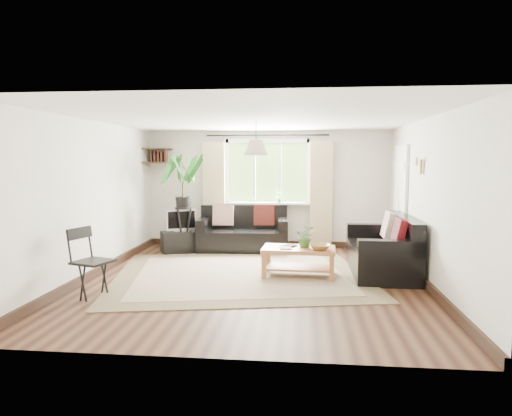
# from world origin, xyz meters

# --- Properties ---
(floor) EXTENTS (5.50, 5.50, 0.00)m
(floor) POSITION_xyz_m (0.00, 0.00, 0.00)
(floor) COLOR black
(floor) RESTS_ON ground
(ceiling) EXTENTS (5.50, 5.50, 0.00)m
(ceiling) POSITION_xyz_m (0.00, 0.00, 2.40)
(ceiling) COLOR white
(ceiling) RESTS_ON floor
(wall_back) EXTENTS (5.00, 0.02, 2.40)m
(wall_back) POSITION_xyz_m (0.00, 2.75, 1.20)
(wall_back) COLOR beige
(wall_back) RESTS_ON floor
(wall_front) EXTENTS (5.00, 0.02, 2.40)m
(wall_front) POSITION_xyz_m (0.00, -2.75, 1.20)
(wall_front) COLOR beige
(wall_front) RESTS_ON floor
(wall_left) EXTENTS (0.02, 5.50, 2.40)m
(wall_left) POSITION_xyz_m (-2.50, 0.00, 1.20)
(wall_left) COLOR beige
(wall_left) RESTS_ON floor
(wall_right) EXTENTS (0.02, 5.50, 2.40)m
(wall_right) POSITION_xyz_m (2.50, 0.00, 1.20)
(wall_right) COLOR beige
(wall_right) RESTS_ON floor
(rug) EXTENTS (4.39, 3.95, 0.02)m
(rug) POSITION_xyz_m (-0.24, 0.28, 0.01)
(rug) COLOR beige
(rug) RESTS_ON floor
(window) EXTENTS (2.50, 0.16, 2.16)m
(window) POSITION_xyz_m (0.00, 2.71, 1.55)
(window) COLOR white
(window) RESTS_ON wall_back
(door) EXTENTS (0.06, 0.96, 2.06)m
(door) POSITION_xyz_m (2.47, 1.70, 1.00)
(door) COLOR silver
(door) RESTS_ON wall_right
(corner_shelf) EXTENTS (0.50, 0.50, 0.34)m
(corner_shelf) POSITION_xyz_m (-2.25, 2.50, 1.89)
(corner_shelf) COLOR black
(corner_shelf) RESTS_ON wall_back
(pendant_lamp) EXTENTS (0.36, 0.36, 0.54)m
(pendant_lamp) POSITION_xyz_m (0.00, 0.40, 2.05)
(pendant_lamp) COLOR beige
(pendant_lamp) RESTS_ON ceiling
(wall_sconce) EXTENTS (0.12, 0.12, 0.28)m
(wall_sconce) POSITION_xyz_m (2.43, 0.30, 1.74)
(wall_sconce) COLOR beige
(wall_sconce) RESTS_ON wall_right
(sofa_back) EXTENTS (1.82, 0.99, 0.83)m
(sofa_back) POSITION_xyz_m (-0.45, 2.25, 0.42)
(sofa_back) COLOR black
(sofa_back) RESTS_ON floor
(sofa_right) EXTENTS (1.85, 0.93, 0.87)m
(sofa_right) POSITION_xyz_m (1.98, 0.66, 0.43)
(sofa_right) COLOR black
(sofa_right) RESTS_ON floor
(coffee_table) EXTENTS (1.15, 0.67, 0.46)m
(coffee_table) POSITION_xyz_m (0.67, 0.29, 0.23)
(coffee_table) COLOR #935A30
(coffee_table) RESTS_ON floor
(table_plant) EXTENTS (0.31, 0.27, 0.34)m
(table_plant) POSITION_xyz_m (0.78, 0.34, 0.62)
(table_plant) COLOR #346227
(table_plant) RESTS_ON coffee_table
(bowl) EXTENTS (0.34, 0.34, 0.08)m
(bowl) POSITION_xyz_m (0.99, 0.17, 0.50)
(bowl) COLOR olive
(bowl) RESTS_ON coffee_table
(book_a) EXTENTS (0.19, 0.25, 0.02)m
(book_a) POSITION_xyz_m (0.39, 0.21, 0.46)
(book_a) COLOR silver
(book_a) RESTS_ON coffee_table
(book_b) EXTENTS (0.27, 0.29, 0.02)m
(book_b) POSITION_xyz_m (0.46, 0.42, 0.47)
(book_b) COLOR #4F2B1F
(book_b) RESTS_ON coffee_table
(tv_stand) EXTENTS (0.88, 0.73, 0.41)m
(tv_stand) POSITION_xyz_m (-1.62, 1.95, 0.21)
(tv_stand) COLOR black
(tv_stand) RESTS_ON floor
(tv) EXTENTS (0.61, 0.44, 0.45)m
(tv) POSITION_xyz_m (-1.62, 1.95, 0.64)
(tv) COLOR #A5A5AA
(tv) RESTS_ON tv_stand
(palm_stand) EXTENTS (0.80, 0.80, 1.92)m
(palm_stand) POSITION_xyz_m (-1.57, 1.91, 0.96)
(palm_stand) COLOR black
(palm_stand) RESTS_ON floor
(folding_chair) EXTENTS (0.60, 0.60, 0.92)m
(folding_chair) POSITION_xyz_m (-2.00, -1.06, 0.46)
(folding_chair) COLOR black
(folding_chair) RESTS_ON floor
(sill_plant) EXTENTS (0.14, 0.10, 0.27)m
(sill_plant) POSITION_xyz_m (0.25, 2.63, 1.06)
(sill_plant) COLOR #2D6023
(sill_plant) RESTS_ON window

